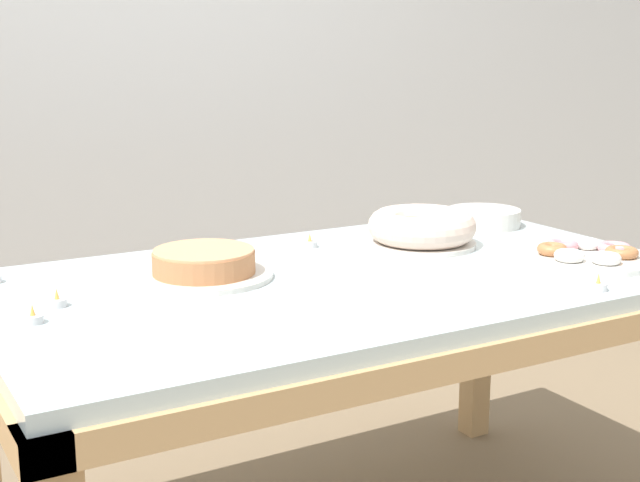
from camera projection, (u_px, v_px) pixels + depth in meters
wall_back at (114, 26)px, 3.31m from camera, size 8.00×0.10×2.60m
dining_table at (341, 310)px, 2.06m from camera, size 1.63×0.94×0.72m
cake_chocolate_round at (204, 265)px, 2.00m from camera, size 0.31×0.31×0.07m
cake_golden_bundt at (422, 228)px, 2.31m from camera, size 0.28×0.28×0.09m
pastry_platter at (585, 255)px, 2.16m from camera, size 0.33×0.33×0.04m
plate_stack at (484, 218)px, 2.56m from camera, size 0.21×0.21×0.05m
tealight_near_cakes at (57, 302)px, 1.79m from camera, size 0.04×0.04×0.04m
tealight_centre at (33, 318)px, 1.68m from camera, size 0.04×0.04×0.04m
tealight_left_edge at (598, 286)px, 1.90m from camera, size 0.04×0.04×0.04m
tealight_right_edge at (310, 243)px, 2.31m from camera, size 0.04×0.04×0.04m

